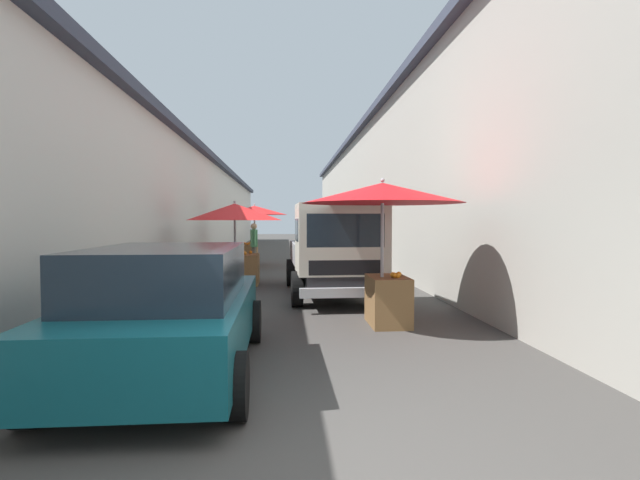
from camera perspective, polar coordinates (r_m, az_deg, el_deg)
The scene contains 10 objects.
ground at distance 16.47m, azimuth -3.65°, elevation -3.73°, with size 90.00×90.00×0.00m, color #3D3A38.
building_left_whitewash at distance 19.77m, azimuth -23.74°, elevation 3.61°, with size 49.80×7.50×4.47m.
building_right_concrete at distance 19.91m, azimuth 16.19°, elevation 5.85°, with size 49.80×7.50×5.96m.
fruit_stall_mid_lane at distance 12.96m, azimuth -9.96°, elevation 2.09°, with size 2.52×2.52×2.27m.
fruit_stall_near_right at distance 18.45m, azimuth -7.94°, elevation 2.57°, with size 2.49×2.49×2.38m.
fruit_stall_far_left at distance 7.91m, azimuth 7.59°, elevation 3.32°, with size 2.65×2.65×2.43m.
hatchback_car at distance 5.67m, azimuth -17.57°, elevation -7.96°, with size 3.92×1.95×1.45m.
delivery_truck at distance 10.35m, azimuth 1.86°, elevation -1.54°, with size 4.97×2.08×2.08m.
vendor_by_crates at distance 17.05m, azimuth -7.90°, elevation -0.33°, with size 0.64×0.28×1.65m.
vendor_in_shade at distance 13.72m, azimuth 3.22°, elevation -1.02°, with size 0.62×0.33×1.62m.
Camera 1 is at (-2.88, 0.15, 1.74)m, focal length 26.78 mm.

